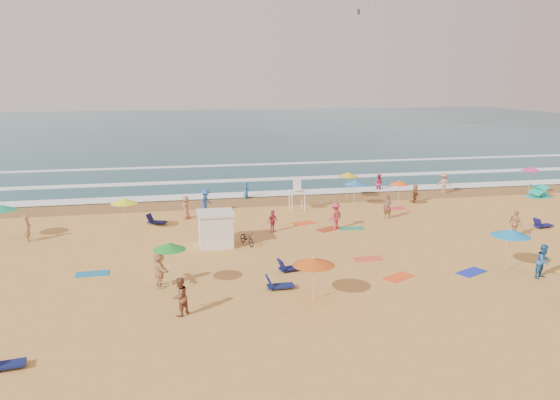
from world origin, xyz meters
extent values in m
plane|color=gold|center=(0.00, 0.00, 0.00)|extent=(220.00, 220.00, 0.00)
cube|color=#0C4756|center=(0.00, 84.00, 0.00)|extent=(220.00, 140.00, 0.18)
plane|color=olive|center=(0.00, 12.50, 0.01)|extent=(220.00, 220.00, 0.00)
cube|color=white|center=(0.00, 15.00, 0.10)|extent=(200.00, 2.20, 0.05)
cube|color=white|center=(0.00, 22.00, 0.10)|extent=(200.00, 1.60, 0.05)
cube|color=white|center=(0.00, 32.00, 0.10)|extent=(200.00, 1.20, 0.05)
cube|color=silver|center=(-3.86, 0.73, 1.00)|extent=(2.00, 2.00, 2.00)
cube|color=silver|center=(-3.86, 0.73, 2.06)|extent=(2.20, 2.20, 0.12)
imported|color=black|center=(-1.96, 0.43, 0.43)|extent=(1.11, 1.74, 0.86)
cone|color=yellow|center=(8.32, 11.72, 2.16)|extent=(1.70, 1.70, 0.35)
cone|color=#208E2C|center=(-6.63, -6.44, 2.32)|extent=(1.55, 1.55, 0.35)
cone|color=#FF581A|center=(11.40, 8.19, 2.00)|extent=(1.57, 1.57, 0.35)
cone|color=#D52F85|center=(24.65, 10.28, 2.35)|extent=(1.63, 1.63, 0.35)
cone|color=#139E6C|center=(-16.99, 4.52, 2.14)|extent=(1.82, 1.82, 0.35)
cone|color=#1782C5|center=(11.08, -6.98, 2.11)|extent=(2.03, 2.03, 0.35)
cone|color=blue|center=(7.93, 8.89, 2.02)|extent=(1.67, 1.67, 0.35)
cone|color=#E3FC1A|center=(-9.54, 4.90, 2.15)|extent=(1.74, 1.74, 0.35)
cone|color=#D55311|center=(-0.18, -8.79, 1.89)|extent=(1.95, 1.95, 0.35)
cube|color=#0F164C|center=(-12.43, -12.61, 0.17)|extent=(1.36, 0.72, 0.34)
cube|color=#0E1249|center=(-0.31, -4.74, 0.17)|extent=(1.39, 0.82, 0.34)
cube|color=#101951|center=(-1.39, -7.14, 0.17)|extent=(1.30, 0.57, 0.34)
cube|color=#101351|center=(18.68, 0.27, 0.17)|extent=(1.38, 0.77, 0.34)
cube|color=#0D1145|center=(-7.49, 6.57, 0.17)|extent=(1.42, 1.05, 0.34)
cube|color=#1A72A5|center=(-10.70, -3.10, 0.01)|extent=(1.73, 0.93, 0.03)
cube|color=#EE541A|center=(2.73, 4.78, 0.01)|extent=(1.86, 1.25, 0.03)
cube|color=#EA4D37|center=(4.40, -3.67, 0.01)|extent=(1.71, 0.88, 0.03)
cube|color=#B33916|center=(3.98, 2.86, 0.01)|extent=(1.90, 1.58, 0.03)
cube|color=#1E2DC1|center=(9.04, -6.85, 0.01)|extent=(1.90, 1.51, 0.03)
cube|color=#249161|center=(5.62, 2.73, 0.01)|extent=(1.76, 0.99, 0.03)
cube|color=#FF531C|center=(4.91, -6.80, 0.01)|extent=(1.90, 1.58, 0.03)
cube|color=#DF3449|center=(10.93, 7.76, 0.01)|extent=(1.74, 0.94, 0.03)
imported|color=blue|center=(-3.88, 9.30, 0.90)|extent=(1.24, 1.33, 1.80)
imported|color=#C6314D|center=(4.50, 2.92, 0.93)|extent=(1.38, 1.24, 1.85)
imported|color=brown|center=(-6.27, -9.24, 0.86)|extent=(1.05, 1.06, 1.72)
imported|color=tan|center=(15.30, -1.41, 0.91)|extent=(0.52, 1.10, 1.82)
imported|color=tan|center=(17.58, 12.41, 0.93)|extent=(1.37, 1.10, 1.86)
imported|color=brown|center=(9.10, 4.85, 0.90)|extent=(0.77, 0.77, 1.81)
imported|color=#A86C4D|center=(-15.42, 3.97, 0.87)|extent=(0.49, 0.68, 1.73)
imported|color=#276BB9|center=(-0.10, 13.79, 0.63)|extent=(0.64, 0.76, 1.77)
imported|color=tan|center=(-7.16, -5.62, 0.92)|extent=(0.94, 1.79, 1.85)
imported|color=#C9325F|center=(0.13, 3.01, 0.75)|extent=(0.93, 0.81, 1.50)
imported|color=#AF7851|center=(13.34, 9.26, 0.77)|extent=(0.85, 1.51, 1.55)
imported|color=#AE6B50|center=(-5.43, 7.82, 0.85)|extent=(0.76, 0.96, 1.71)
imported|color=#2361A7|center=(12.17, -8.34, 0.90)|extent=(1.08, 0.98, 1.80)
imported|color=#C1305B|center=(12.38, 14.94, 0.64)|extent=(1.10, 1.08, 1.78)
cube|color=#3F3326|center=(26.45, 61.92, 21.39)|extent=(0.40, 0.30, 0.90)
camera|label=1|loc=(-6.43, -31.74, 10.04)|focal=35.00mm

